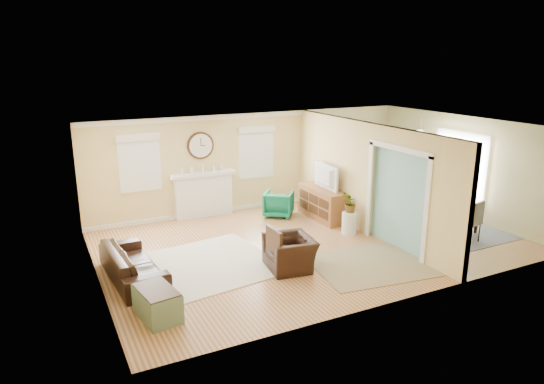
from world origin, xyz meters
The scene contains 29 objects.
floor centered at (0.00, 0.00, 0.00)m, with size 9.00×9.00×0.00m, color brown.
wall_back centered at (0.00, 3.00, 1.30)m, with size 9.00×0.02×2.60m, color tan.
wall_front centered at (0.00, -3.00, 1.30)m, with size 9.00×0.02×2.60m, color tan.
wall_left centered at (-4.50, 0.00, 1.30)m, with size 0.02×6.00×2.60m, color tan.
wall_right centered at (4.50, 0.00, 1.30)m, with size 0.02×6.00×2.60m, color tan.
ceiling centered at (0.00, 0.00, 2.60)m, with size 9.00×6.00×0.02m, color white.
partition centered at (1.51, 0.28, 1.36)m, with size 0.17×6.00×2.60m.
fireplace centered at (-1.50, 2.88, 0.60)m, with size 1.70×0.30×1.17m.
wall_clock centered at (-1.50, 2.97, 1.85)m, with size 0.70×0.07×0.70m.
window_left centered at (-3.05, 2.95, 1.66)m, with size 1.05×0.13×1.42m.
window_right centered at (0.05, 2.95, 1.66)m, with size 1.05×0.13×1.42m.
french_doors centered at (4.45, 0.00, 1.10)m, with size 0.06×1.70×2.20m.
pendant centered at (3.00, 0.00, 2.20)m, with size 0.30×0.30×0.55m.
rug_cream centered at (-2.59, -0.15, 0.01)m, with size 2.87×2.49×0.02m, color beige.
rug_jute centered at (0.48, -1.57, 0.01)m, with size 2.31×1.89×0.01m, color #988563.
rug_grey centered at (3.29, -0.39, 0.01)m, with size 2.58×3.23×0.01m, color slate.
sofa centered at (-3.90, -0.11, 0.30)m, with size 2.07×0.81×0.61m, color black.
eames_chair centered at (-1.05, -0.99, 0.32)m, with size 0.98×0.86×0.64m, color black.
green_chair centered at (0.25, 2.01, 0.33)m, with size 0.70×0.72×0.66m, color #006847.
trunk centered at (-3.84, -1.72, 0.25)m, with size 0.65×0.93×0.50m.
credenza centered at (1.16, 1.34, 0.40)m, with size 0.54×1.59×0.80m.
tv centered at (1.14, 1.34, 1.11)m, with size 1.08×0.14×0.62m, color black.
garden_stool centered at (1.12, 0.09, 0.26)m, with size 0.35×0.35×0.52m, color white.
potted_plant centered at (1.12, 0.09, 0.75)m, with size 0.41×0.36×0.46m, color #337F33.
dining_table centered at (3.29, -0.39, 0.35)m, with size 1.98×1.11×0.70m, color #452A16.
dining_chair_n centered at (3.36, 0.80, 0.53)m, with size 0.46×0.46×0.91m.
dining_chair_s centered at (3.20, -1.53, 0.57)m, with size 0.51×0.51×0.97m.
dining_chair_w centered at (2.58, -0.34, 0.57)m, with size 0.51×0.51×0.96m.
dining_chair_e centered at (3.90, -0.47, 0.61)m, with size 0.49×0.49×1.03m.
Camera 1 is at (-5.30, -8.72, 3.99)m, focal length 32.00 mm.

